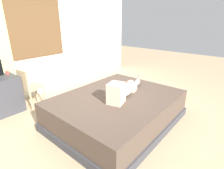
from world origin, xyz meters
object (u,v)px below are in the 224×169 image
Objects in this scene: cup at (7,73)px; bed at (117,110)px; person_lying at (123,90)px; cat at (137,82)px; chair_by_desk at (29,86)px.

bed is at bearing -64.79° from cup.
cat is (0.64, 0.10, -0.05)m from person_lying.
cup is at bearing 115.21° from bed.
chair_by_desk is at bearing 114.04° from person_lying.
bed is 2.61× the size of chair_by_desk.
bed is 2.39× the size of person_lying.
cat is 4.37× the size of cup.
person_lying is 2.77× the size of cat.
person_lying is at bearing -65.96° from chair_by_desk.
bed is 28.95× the size of cup.
chair_by_desk reaches higher than bed.
person_lying reaches higher than cup.
person_lying and chair_by_desk have the same top height.
chair_by_desk reaches higher than cup.
chair_by_desk is at bearing -54.95° from cup.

